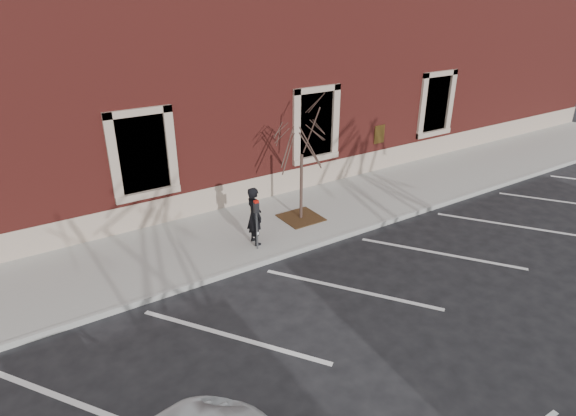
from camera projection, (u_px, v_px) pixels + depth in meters
ground at (300, 252)px, 13.33m from camera, size 120.00×120.00×0.00m
sidewalk_near at (268, 225)px, 14.64m from camera, size 40.00×3.50×0.15m
curb_near at (301, 250)px, 13.26m from camera, size 40.00×0.12×0.15m
parking_stripes at (351, 289)px, 11.65m from camera, size 28.00×4.40×0.01m
building_civic at (182, 68)px, 17.59m from camera, size 40.00×8.62×8.00m
man at (254, 216)px, 13.15m from camera, size 0.43×0.63×1.67m
parking_meter at (257, 216)px, 12.76m from camera, size 0.13×0.10×1.44m
tree_grate at (301, 218)px, 14.93m from camera, size 1.17×1.17×0.03m
sapling at (302, 136)px, 13.85m from camera, size 2.25×2.25×3.75m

